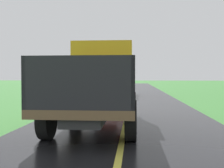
# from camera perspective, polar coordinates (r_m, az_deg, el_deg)

# --- Properties ---
(banana_truck_near) EXTENTS (2.38, 5.82, 2.80)m
(banana_truck_near) POSITION_cam_1_polar(r_m,az_deg,el_deg) (9.15, -2.45, 0.38)
(banana_truck_near) COLOR #2D2D30
(banana_truck_near) RESTS_ON road_surface
(banana_truck_far) EXTENTS (2.38, 5.81, 2.80)m
(banana_truck_far) POSITION_cam_1_polar(r_m,az_deg,el_deg) (22.97, 1.03, 1.21)
(banana_truck_far) COLOR #2D2D30
(banana_truck_far) RESTS_ON road_surface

